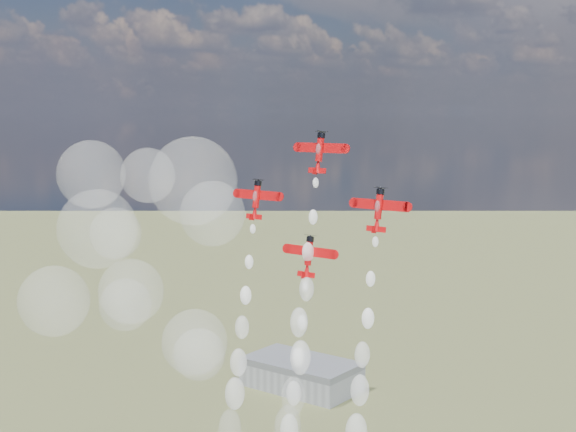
% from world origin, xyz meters
% --- Properties ---
extents(hangar, '(50.00, 28.00, 13.00)m').
position_xyz_m(hangar, '(-120.00, 180.00, 6.50)').
color(hangar, gray).
rests_on(hangar, ground).
extents(plane_lead, '(10.76, 3.55, 7.63)m').
position_xyz_m(plane_lead, '(0.75, 19.92, 116.26)').
color(plane_lead, '#C1090C').
rests_on(plane_lead, ground).
extents(plane_left, '(10.76, 3.55, 7.63)m').
position_xyz_m(plane_left, '(-12.90, 18.24, 106.86)').
color(plane_left, '#C1090C').
rests_on(plane_left, ground).
extents(plane_right, '(10.76, 3.55, 7.63)m').
position_xyz_m(plane_right, '(14.39, 18.24, 106.86)').
color(plane_right, '#C1090C').
rests_on(plane_right, ground).
extents(plane_slot, '(10.76, 3.55, 7.63)m').
position_xyz_m(plane_slot, '(0.75, 16.56, 97.45)').
color(plane_slot, '#C1090C').
rests_on(plane_slot, ground).
extents(smoke_trail_lead, '(5.98, 11.88, 54.53)m').
position_xyz_m(smoke_trail_lead, '(0.89, 11.69, 70.01)').
color(smoke_trail_lead, white).
rests_on(smoke_trail_lead, plane_lead).
extents(drifted_smoke_cloud, '(55.78, 38.00, 53.92)m').
position_xyz_m(drifted_smoke_cloud, '(-54.55, 25.54, 94.06)').
color(drifted_smoke_cloud, white).
rests_on(drifted_smoke_cloud, ground).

